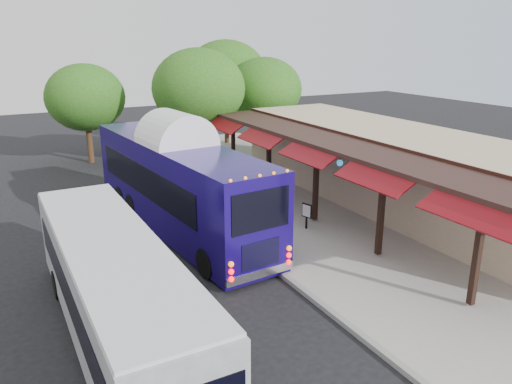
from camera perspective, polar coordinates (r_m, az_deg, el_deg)
ground at (r=16.60m, az=3.68°, el=-10.28°), size 90.00×90.00×0.00m
sidewalk at (r=22.21m, az=9.29°, el=-2.94°), size 10.00×40.00×0.15m
curb at (r=19.77m, az=-2.29°, el=-5.32°), size 0.20×40.00×0.16m
station_shelter at (r=23.83m, az=16.01°, el=2.46°), size 8.15×20.00×3.60m
coach_bus at (r=20.53m, az=-8.87°, el=1.31°), size 3.66×12.33×3.89m
city_bus at (r=13.46m, az=-15.87°, el=-10.41°), size 2.42×10.58×2.84m
ped_a at (r=20.19m, az=-1.71°, el=-1.98°), size 0.63×0.41×1.72m
ped_b at (r=21.97m, az=-0.66°, el=-0.15°), size 1.07×0.94×1.87m
ped_c at (r=18.51m, az=2.67°, el=-3.52°), size 1.18×1.03×1.90m
ped_d at (r=22.72m, az=2.07°, el=-0.02°), size 1.14×0.96×1.53m
sign_board at (r=20.38m, az=5.81°, el=-2.28°), size 0.18×0.48×1.07m
tree_left at (r=30.56m, az=-6.56°, el=11.69°), size 5.56×5.56×7.12m
tree_mid at (r=36.82m, az=-3.46°, el=13.15°), size 5.89×5.89×7.54m
tree_right at (r=34.22m, az=0.96°, el=11.62°), size 5.03×5.03×6.44m
tree_far at (r=32.97m, az=-18.93°, el=10.19°), size 4.82×4.82×6.17m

